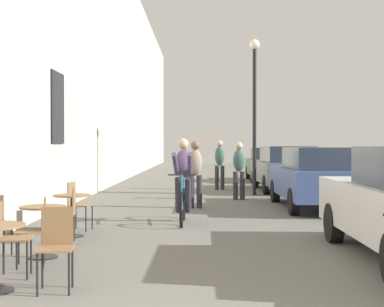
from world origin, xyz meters
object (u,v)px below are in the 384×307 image
cafe_chair_far_toward_wall (67,211)px  cafe_chair_mid_toward_street (37,226)px  cafe_chair_far_toward_street (77,202)px  parked_car_third (285,168)px  parked_car_second (317,177)px  cyclist_on_bicycle (183,183)px  pedestrian_far (185,166)px  pedestrian_near (195,170)px  pedestrian_mid (239,167)px  cafe_table_far (72,206)px  cafe_chair_near_toward_street (8,234)px  street_lamp (254,96)px  cafe_table_mid (43,220)px  cafe_chair_near_toward_wall (56,242)px  parked_car_fourth (268,164)px  pedestrian_furthest (220,162)px

cafe_chair_far_toward_wall → cafe_chair_mid_toward_street: bearing=-89.7°
cafe_chair_far_toward_street → parked_car_third: size_ratio=0.20×
parked_car_second → parked_car_third: (0.02, 5.20, 0.01)m
cyclist_on_bicycle → cafe_chair_far_toward_street: bearing=-151.5°
pedestrian_far → cafe_chair_mid_toward_street: bearing=-98.6°
pedestrian_near → pedestrian_mid: 2.46m
cafe_table_far → pedestrian_far: 8.63m
cafe_chair_near_toward_street → cyclist_on_bicycle: cyclist_on_bicycle is taller
cafe_chair_far_toward_street → cafe_chair_near_toward_street: bearing=-90.0°
pedestrian_far → cafe_chair_far_toward_wall: bearing=-100.2°
cafe_table_far → street_lamp: 9.14m
cafe_table_mid → cafe_chair_mid_toward_street: (0.07, -0.53, -0.00)m
pedestrian_far → parked_car_second: (3.39, -4.25, -0.11)m
cafe_chair_near_toward_wall → street_lamp: (3.28, 11.27, 2.59)m
cafe_chair_mid_toward_street → pedestrian_far: (1.62, 10.73, 0.38)m
cafe_table_mid → pedestrian_far: 10.35m
cyclist_on_bicycle → parked_car_fourth: cyclist_on_bicycle is taller
pedestrian_far → pedestrian_furthest: pedestrian_furthest is taller
cafe_chair_near_toward_street → cafe_chair_near_toward_wall: (0.71, -0.54, 0.00)m
cyclist_on_bicycle → pedestrian_furthest: bearing=82.7°
cafe_chair_far_toward_wall → pedestrian_far: 9.23m
cafe_chair_mid_toward_street → cyclist_on_bicycle: (1.77, 4.03, 0.29)m
cafe_chair_far_toward_wall → cafe_table_far: bearing=96.9°
cafe_chair_near_toward_street → cyclist_on_bicycle: 5.03m
parked_car_third → parked_car_fourth: size_ratio=1.06×
cafe_table_far → parked_car_second: 6.61m
cafe_chair_near_toward_street → pedestrian_furthest: 13.12m
cafe_chair_mid_toward_street → cafe_chair_far_toward_wall: same height
pedestrian_near → street_lamp: size_ratio=0.34×
pedestrian_furthest → cafe_chair_near_toward_street: bearing=-103.1°
pedestrian_near → pedestrian_mid: size_ratio=1.01×
cafe_chair_mid_toward_street → pedestrian_near: pedestrian_near is taller
pedestrian_far → pedestrian_furthest: size_ratio=0.91×
cafe_table_mid → parked_car_fourth: parked_car_fourth is taller
cafe_chair_near_toward_wall → cyclist_on_bicycle: cyclist_on_bicycle is taller
cafe_chair_mid_toward_street → cyclist_on_bicycle: 4.41m
parked_car_fourth → cafe_chair_mid_toward_street: bearing=-106.9°
cafe_chair_far_toward_street → pedestrian_near: (2.16, 3.56, 0.43)m
cafe_table_mid → street_lamp: bearing=67.8°
cafe_table_mid → cafe_table_far: 1.75m
cafe_chair_near_toward_street → pedestrian_mid: (3.40, 9.27, 0.42)m
cafe_chair_far_toward_street → parked_car_fourth: bearing=69.2°
cafe_chair_near_toward_street → parked_car_third: size_ratio=0.20×
pedestrian_mid → pedestrian_far: (-1.62, 2.06, -0.04)m
cafe_chair_near_toward_wall → parked_car_fourth: bearing=75.8°
cafe_chair_mid_toward_street → street_lamp: 11.14m
cafe_chair_near_toward_wall → cafe_table_far: (-0.64, 3.43, 0.00)m
cafe_table_mid → parked_car_second: bearing=49.5°
street_lamp → parked_car_third: bearing=52.5°
cafe_table_far → street_lamp: bearing=63.5°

